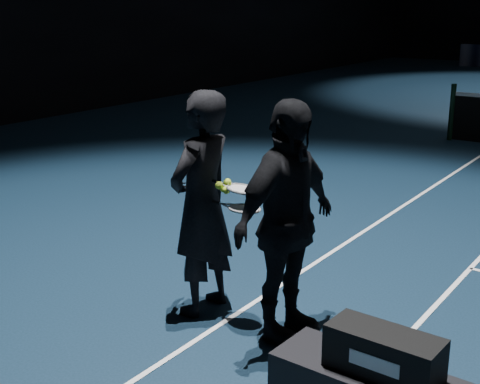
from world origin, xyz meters
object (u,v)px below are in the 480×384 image
(racket_lower, at_px, (245,209))
(racket_bag, at_px, (384,353))
(player_a, at_px, (202,204))
(racket_upper, at_px, (242,189))
(tennis_balls, at_px, (226,187))
(player_b, at_px, (286,223))

(racket_lower, bearing_deg, racket_bag, -24.64)
(player_a, relative_size, racket_upper, 2.87)
(racket_bag, height_order, racket_upper, racket_upper)
(racket_bag, height_order, tennis_balls, tennis_balls)
(racket_upper, bearing_deg, racket_lower, -42.66)
(racket_lower, bearing_deg, racket_upper, 141.34)
(racket_bag, bearing_deg, racket_lower, 156.99)
(racket_upper, bearing_deg, tennis_balls, -170.43)
(player_a, xyz_separation_m, racket_upper, (0.40, 0.03, 0.19))
(racket_bag, xyz_separation_m, player_a, (-2.01, 0.77, 0.41))
(player_b, bearing_deg, racket_upper, 90.63)
(player_b, xyz_separation_m, racket_lower, (-0.40, 0.01, 0.04))
(player_b, distance_m, racket_upper, 0.49)
(racket_bag, xyz_separation_m, racket_upper, (-1.61, 0.80, 0.60))
(player_b, relative_size, racket_upper, 2.87)
(racket_upper, bearing_deg, player_b, -9.08)
(racket_bag, relative_size, racket_lower, 1.04)
(racket_bag, distance_m, tennis_balls, 2.01)
(player_b, height_order, tennis_balls, player_b)
(racket_lower, bearing_deg, tennis_balls, 178.53)
(player_b, distance_m, racket_lower, 0.40)
(player_a, height_order, tennis_balls, player_a)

